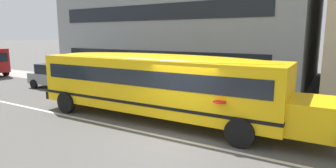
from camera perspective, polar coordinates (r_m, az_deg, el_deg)
ground_plane at (r=9.96m, az=1.75°, el=-11.08°), size 400.00×400.00×0.00m
sidewalk_far at (r=16.28m, az=14.20°, el=-3.09°), size 120.00×3.00×0.01m
lane_centreline at (r=9.96m, az=1.75°, el=-11.07°), size 110.00×0.16×0.01m
school_bus at (r=11.77m, az=-1.85°, el=0.54°), size 12.52×2.96×2.79m
parked_car_grey_by_entrance at (r=20.62m, az=-21.51°, el=1.56°), size 3.98×2.04×1.64m
apartment_block_far_left at (r=26.33m, az=5.10°, el=16.50°), size 19.81×13.47×13.30m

